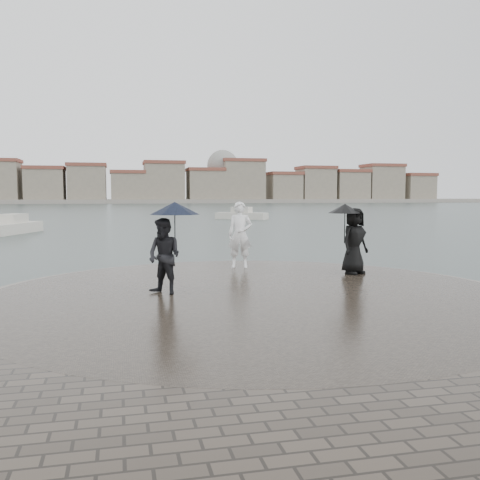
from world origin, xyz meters
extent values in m
plane|color=#2B3835|center=(0.00, 0.00, 0.00)|extent=(400.00, 400.00, 0.00)
cylinder|color=gray|center=(0.00, 3.50, 0.16)|extent=(12.50, 12.50, 0.32)
cylinder|color=#2D261E|center=(0.00, 3.50, 0.18)|extent=(11.90, 11.90, 0.36)
imported|color=white|center=(0.67, 7.72, 1.36)|extent=(0.83, 0.65, 1.99)
imported|color=black|center=(-1.93, 3.86, 1.20)|extent=(1.03, 1.03, 1.69)
cylinder|color=black|center=(-1.68, 3.96, 1.71)|extent=(0.02, 0.02, 0.90)
cone|color=black|center=(-1.68, 3.96, 2.26)|extent=(1.13, 1.13, 0.28)
imported|color=black|center=(3.48, 5.75, 1.28)|extent=(1.06, 0.92, 1.84)
cylinder|color=black|center=(3.23, 5.85, 1.66)|extent=(0.02, 0.02, 0.90)
cone|color=black|center=(3.23, 5.85, 2.18)|extent=(0.94, 0.94, 0.26)
cube|color=gray|center=(0.00, 163.00, 0.60)|extent=(260.00, 20.00, 1.20)
cube|color=gray|center=(-24.00, 160.00, 5.00)|extent=(11.00, 10.00, 10.00)
cube|color=brown|center=(-24.00, 160.00, 10.50)|extent=(11.60, 10.60, 1.00)
cube|color=gray|center=(-12.00, 160.00, 5.50)|extent=(11.00, 10.00, 11.00)
cube|color=brown|center=(-12.00, 160.00, 11.50)|extent=(11.60, 10.60, 1.00)
cube|color=gray|center=(0.00, 160.00, 4.50)|extent=(10.00, 10.00, 9.00)
cube|color=brown|center=(0.00, 160.00, 9.50)|extent=(10.60, 10.60, 1.00)
cube|color=gray|center=(11.00, 160.00, 6.00)|extent=(12.00, 10.00, 12.00)
cube|color=brown|center=(11.00, 160.00, 12.50)|extent=(12.60, 10.60, 1.00)
cube|color=gray|center=(24.00, 160.00, 5.00)|extent=(11.00, 10.00, 10.00)
cube|color=brown|center=(24.00, 160.00, 10.50)|extent=(11.60, 10.60, 1.00)
cube|color=gray|center=(36.00, 160.00, 6.50)|extent=(13.00, 10.00, 13.00)
cube|color=brown|center=(36.00, 160.00, 13.50)|extent=(13.60, 10.60, 1.00)
cube|color=gray|center=(50.00, 160.00, 4.50)|extent=(10.00, 10.00, 9.00)
cube|color=brown|center=(50.00, 160.00, 9.50)|extent=(10.60, 10.60, 1.00)
cube|color=gray|center=(61.00, 160.00, 5.50)|extent=(11.00, 10.00, 11.00)
cube|color=brown|center=(61.00, 160.00, 11.50)|extent=(11.60, 10.60, 1.00)
cube|color=gray|center=(73.00, 160.00, 5.00)|extent=(11.00, 10.00, 10.00)
cube|color=brown|center=(73.00, 160.00, 10.50)|extent=(11.60, 10.60, 1.00)
cube|color=gray|center=(85.00, 160.00, 6.00)|extent=(12.00, 10.00, 12.00)
cube|color=brown|center=(85.00, 160.00, 12.50)|extent=(12.60, 10.60, 1.00)
cube|color=gray|center=(98.00, 160.00, 4.50)|extent=(10.00, 10.00, 9.00)
cube|color=brown|center=(98.00, 160.00, 9.50)|extent=(10.60, 10.60, 1.00)
sphere|color=gray|center=(30.00, 162.00, 12.00)|extent=(10.00, 10.00, 10.00)
cube|color=beige|center=(9.77, 47.00, 0.25)|extent=(5.36, 4.58, 0.90)
cube|color=beige|center=(9.77, 47.00, 0.85)|extent=(2.32, 2.16, 0.90)
cube|color=beige|center=(-9.77, 29.97, 0.25)|extent=(3.18, 5.73, 0.90)
cube|color=beige|center=(-9.77, 29.97, 0.85)|extent=(1.75, 2.27, 0.90)
camera|label=1|loc=(-2.90, -7.95, 2.55)|focal=40.00mm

